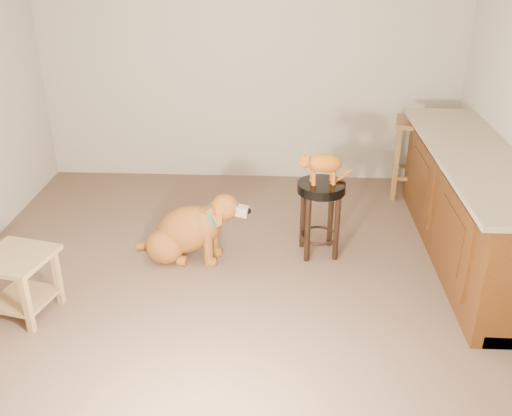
# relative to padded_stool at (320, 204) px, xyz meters

# --- Properties ---
(floor) EXTENTS (4.50, 4.00, 0.01)m
(floor) POSITION_rel_padded_stool_xyz_m (-0.69, -0.29, -0.47)
(floor) COLOR brown
(floor) RESTS_ON ground
(room_shell) EXTENTS (4.54, 4.04, 2.62)m
(room_shell) POSITION_rel_padded_stool_xyz_m (-0.69, -0.29, 1.21)
(room_shell) COLOR #B3A690
(room_shell) RESTS_ON ground
(cabinet_run) EXTENTS (0.70, 2.56, 0.94)m
(cabinet_run) POSITION_rel_padded_stool_xyz_m (1.26, 0.01, -0.03)
(cabinet_run) COLOR #4B270D
(cabinet_run) RESTS_ON ground
(padded_stool) EXTENTS (0.40, 0.40, 0.66)m
(padded_stool) POSITION_rel_padded_stool_xyz_m (0.00, 0.00, 0.00)
(padded_stool) COLOR black
(padded_stool) RESTS_ON ground
(wood_stool) EXTENTS (0.52, 0.52, 0.81)m
(wood_stool) POSITION_rel_padded_stool_xyz_m (1.04, 1.28, -0.04)
(wood_stool) COLOR brown
(wood_stool) RESTS_ON ground
(side_table) EXTENTS (0.56, 0.56, 0.49)m
(side_table) POSITION_rel_padded_stool_xyz_m (-2.19, -0.98, -0.15)
(side_table) COLOR olive
(side_table) RESTS_ON ground
(golden_retriever) EXTENTS (1.03, 0.56, 0.66)m
(golden_retriever) POSITION_rel_padded_stool_xyz_m (-1.11, -0.13, -0.22)
(golden_retriever) COLOR brown
(golden_retriever) RESTS_ON ground
(tabby_kitten) EXTENTS (0.48, 0.23, 0.31)m
(tabby_kitten) POSITION_rel_padded_stool_xyz_m (-0.01, -0.00, 0.36)
(tabby_kitten) COLOR #AB4A11
(tabby_kitten) RESTS_ON padded_stool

